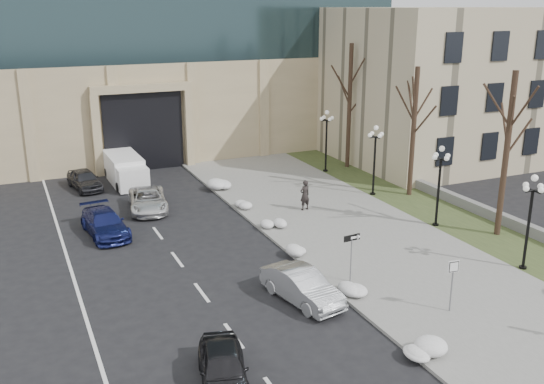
{
  "coord_description": "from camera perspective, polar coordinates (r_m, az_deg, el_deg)",
  "views": [
    {
      "loc": [
        -13.57,
        -13.41,
        12.15
      ],
      "look_at": [
        -2.12,
        12.18,
        3.5
      ],
      "focal_mm": 40.0,
      "sensor_mm": 36.0,
      "label": 1
    }
  ],
  "objects": [
    {
      "name": "curb",
      "position": [
        32.48,
        0.49,
        -4.68
      ],
      "size": [
        0.3,
        40.0,
        0.14
      ],
      "primitive_type": "cube",
      "color": "gray",
      "rests_on": "ground"
    },
    {
      "name": "lamppost_a",
      "position": [
        30.61,
        23.15,
        -1.53
      ],
      "size": [
        1.18,
        1.18,
        4.76
      ],
      "color": "black",
      "rests_on": "ground"
    },
    {
      "name": "lamppost_d",
      "position": [
        45.54,
        5.15,
        5.59
      ],
      "size": [
        1.18,
        1.18,
        4.76
      ],
      "color": "black",
      "rests_on": "ground"
    },
    {
      "name": "tree_mid",
      "position": [
        40.12,
        13.27,
        7.16
      ],
      "size": [
        3.2,
        3.2,
        8.5
      ],
      "color": "black",
      "rests_on": "ground"
    },
    {
      "name": "box_truck",
      "position": [
        44.41,
        -13.64,
        2.04
      ],
      "size": [
        2.26,
        6.12,
        1.93
      ],
      "rotation": [
        0.0,
        0.0,
        0.02
      ],
      "color": "white",
      "rests_on": "ground"
    },
    {
      "name": "snow_clump_g",
      "position": [
        41.95,
        -5.07,
        0.68
      ],
      "size": [
        1.1,
        1.6,
        0.36
      ],
      "primitive_type": "ellipsoid",
      "color": "white",
      "rests_on": "sidewalk"
    },
    {
      "name": "keep_sign",
      "position": [
        25.74,
        16.65,
        -7.5
      ],
      "size": [
        0.51,
        0.11,
        2.36
      ],
      "rotation": [
        0.0,
        0.0,
        -0.12
      ],
      "color": "slate",
      "rests_on": "ground"
    },
    {
      "name": "sidewalk",
      "position": [
        34.48,
        7.32,
        -3.52
      ],
      "size": [
        9.0,
        40.0,
        0.12
      ],
      "primitive_type": "cube",
      "color": "gray",
      "rests_on": "ground"
    },
    {
      "name": "classical_building",
      "position": [
        54.92,
        16.72,
        10.02
      ],
      "size": [
        22.0,
        18.12,
        12.0
      ],
      "color": "tan",
      "rests_on": "ground"
    },
    {
      "name": "tree_far",
      "position": [
        46.56,
        7.35,
        9.61
      ],
      "size": [
        3.2,
        3.2,
        9.5
      ],
      "color": "black",
      "rests_on": "ground"
    },
    {
      "name": "car_b",
      "position": [
        26.14,
        2.83,
        -8.84
      ],
      "size": [
        2.34,
        4.5,
        1.41
      ],
      "primitive_type": "imported",
      "rotation": [
        0.0,
        0.0,
        0.2
      ],
      "color": "#B8BCC1",
      "rests_on": "ground"
    },
    {
      "name": "car_e",
      "position": [
        43.61,
        -17.23,
        1.13
      ],
      "size": [
        2.27,
        4.25,
        1.38
      ],
      "primitive_type": "imported",
      "rotation": [
        0.0,
        0.0,
        0.17
      ],
      "color": "#303136",
      "rests_on": "ground"
    },
    {
      "name": "snow_clump_e",
      "position": [
        34.46,
        0.01,
        -2.96
      ],
      "size": [
        1.1,
        1.6,
        0.36
      ],
      "primitive_type": "ellipsoid",
      "color": "white",
      "rests_on": "sidewalk"
    },
    {
      "name": "tree_near",
      "position": [
        34.16,
        21.39,
        5.31
      ],
      "size": [
        3.2,
        3.2,
        9.0
      ],
      "color": "black",
      "rests_on": "ground"
    },
    {
      "name": "grass_strip",
      "position": [
        38.12,
        15.71,
        -2.02
      ],
      "size": [
        4.0,
        40.0,
        0.1
      ],
      "primitive_type": "cube",
      "color": "#354221",
      "rests_on": "ground"
    },
    {
      "name": "lamppost_c",
      "position": [
        40.13,
        9.67,
        3.84
      ],
      "size": [
        1.18,
        1.18,
        4.76
      ],
      "color": "black",
      "rests_on": "ground"
    },
    {
      "name": "lamppost_b",
      "position": [
        35.1,
        15.5,
        1.53
      ],
      "size": [
        1.18,
        1.18,
        4.76
      ],
      "color": "black",
      "rests_on": "ground"
    },
    {
      "name": "snow_clump_c",
      "position": [
        26.99,
        6.86,
        -9.03
      ],
      "size": [
        1.1,
        1.6,
        0.36
      ],
      "primitive_type": "ellipsoid",
      "color": "white",
      "rests_on": "sidewalk"
    },
    {
      "name": "snow_clump_d",
      "position": [
        30.42,
        2.77,
        -5.79
      ],
      "size": [
        1.1,
        1.6,
        0.36
      ],
      "primitive_type": "ellipsoid",
      "color": "white",
      "rests_on": "sidewalk"
    },
    {
      "name": "snow_clump_f",
      "position": [
        37.66,
        -2.83,
        -1.21
      ],
      "size": [
        1.1,
        1.6,
        0.36
      ],
      "primitive_type": "ellipsoid",
      "color": "white",
      "rests_on": "sidewalk"
    },
    {
      "name": "car_c",
      "position": [
        34.61,
        -15.46,
        -2.85
      ],
      "size": [
        2.37,
        4.87,
        1.36
      ],
      "primitive_type": "imported",
      "rotation": [
        0.0,
        0.0,
        0.1
      ],
      "color": "navy",
      "rests_on": "ground"
    },
    {
      "name": "ground",
      "position": [
        22.62,
        18.56,
        -16.35
      ],
      "size": [
        160.0,
        160.0,
        0.0
      ],
      "primitive_type": "plane",
      "color": "black",
      "rests_on": "ground"
    },
    {
      "name": "pedestrian",
      "position": [
        37.04,
        3.11,
        -0.29
      ],
      "size": [
        0.76,
        0.57,
        1.89
      ],
      "primitive_type": "imported",
      "rotation": [
        0.0,
        0.0,
        3.32
      ],
      "color": "black",
      "rests_on": "sidewalk"
    },
    {
      "name": "car_a",
      "position": [
        20.92,
        -4.61,
        -16.19
      ],
      "size": [
        2.52,
        4.21,
        1.34
      ],
      "primitive_type": "imported",
      "rotation": [
        0.0,
        0.0,
        -0.25
      ],
      "color": "black",
      "rests_on": "ground"
    },
    {
      "name": "snow_clump_b",
      "position": [
        23.23,
        13.74,
        -14.06
      ],
      "size": [
        1.1,
        1.6,
        0.36
      ],
      "primitive_type": "ellipsoid",
      "color": "white",
      "rests_on": "sidewalk"
    },
    {
      "name": "stone_wall",
      "position": [
        40.72,
        16.15,
        -0.39
      ],
      "size": [
        0.5,
        30.0,
        0.7
      ],
      "primitive_type": "cube",
      "color": "slate",
      "rests_on": "ground"
    },
    {
      "name": "car_d",
      "position": [
        38.16,
        -11.61,
        -0.73
      ],
      "size": [
        2.91,
        5.04,
        1.32
      ],
      "primitive_type": "imported",
      "rotation": [
        0.0,
        0.0,
        -0.16
      ],
      "color": "silver",
      "rests_on": "ground"
    },
    {
      "name": "one_way_sign",
      "position": [
        27.44,
        7.77,
        -4.77
      ],
      "size": [
        0.9,
        0.25,
        2.39
      ],
      "rotation": [
        0.0,
        0.0,
        0.08
      ],
      "color": "slate",
      "rests_on": "ground"
    }
  ]
}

